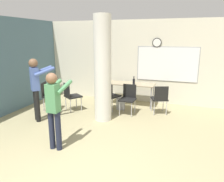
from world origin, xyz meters
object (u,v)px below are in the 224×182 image
folding_table (131,85)px  chair_near_pillar (71,95)px  bottle_on_table (134,81)px  person_playing_front (54,105)px  chair_table_right (160,97)px  chair_by_left_wall (49,94)px  person_watching_back (36,85)px  chair_table_front (128,97)px  chair_table_left (110,95)px

folding_table → chair_near_pillar: chair_near_pillar is taller
folding_table → chair_near_pillar: (-1.59, -1.16, -0.17)m
bottle_on_table → person_playing_front: bearing=-104.7°
folding_table → chair_table_right: size_ratio=1.81×
bottle_on_table → chair_by_left_wall: bottle_on_table is taller
chair_near_pillar → chair_by_left_wall: (-0.71, -0.13, 0.00)m
bottle_on_table → person_watching_back: person_watching_back is taller
chair_by_left_wall → chair_table_right: 3.41m
chair_by_left_wall → bottle_on_table: bearing=25.5°
bottle_on_table → chair_table_front: size_ratio=0.30×
bottle_on_table → chair_table_front: bearing=-89.1°
bottle_on_table → chair_table_left: 0.92m
chair_table_left → person_watching_back: (-1.58, -1.42, 0.49)m
chair_near_pillar → person_playing_front: size_ratio=0.55×
chair_near_pillar → chair_table_front: bearing=9.6°
chair_near_pillar → person_watching_back: size_ratio=0.51×
chair_table_front → person_playing_front: (-0.86, -2.50, 0.42)m
folding_table → chair_table_front: size_ratio=1.81×
bottle_on_table → chair_near_pillar: bearing=-149.2°
chair_table_front → chair_table_right: bearing=16.7°
folding_table → chair_near_pillar: bearing=-143.8°
bottle_on_table → chair_table_left: size_ratio=0.30×
chair_table_left → person_watching_back: person_watching_back is taller
chair_table_front → chair_table_left: size_ratio=1.00×
folding_table → person_playing_front: bearing=-101.9°
chair_table_front → folding_table: bearing=99.8°
folding_table → person_watching_back: 3.00m
bottle_on_table → chair_table_left: (-0.59, -0.62, -0.33)m
chair_table_left → chair_near_pillar: 1.20m
chair_table_left → chair_by_left_wall: bearing=-163.8°
folding_table → bottle_on_table: size_ratio=5.95×
chair_near_pillar → folding_table: bearing=36.2°
bottle_on_table → chair_table_left: bearing=-133.6°
person_playing_front → bottle_on_table: bearing=75.3°
chair_near_pillar → person_watching_back: bearing=-114.0°
folding_table → person_playing_front: (-0.71, -3.37, 0.25)m
bottle_on_table → chair_near_pillar: bottle_on_table is taller
chair_table_right → person_playing_front: 3.30m
chair_table_front → chair_by_left_wall: same height
chair_table_front → bottle_on_table: bearing=90.9°
chair_table_front → chair_near_pillar: bearing=-170.4°
chair_table_left → chair_by_left_wall: same height
chair_table_left → chair_table_right: bearing=6.0°
chair_by_left_wall → person_playing_front: 2.65m
folding_table → chair_by_left_wall: bearing=-150.6°
chair_by_left_wall → chair_table_right: size_ratio=1.00×
chair_near_pillar → chair_by_left_wall: size_ratio=1.00×
chair_near_pillar → person_playing_front: 2.41m
chair_by_left_wall → person_playing_front: (1.59, -2.07, 0.42)m
chair_by_left_wall → chair_table_right: same height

